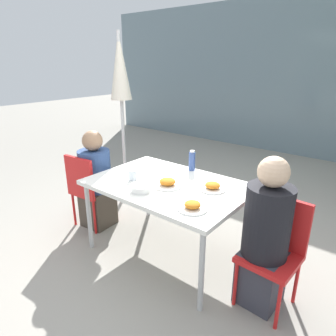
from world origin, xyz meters
TOP-DOWN VIEW (x-y plane):
  - ground_plane at (0.00, 0.00)m, footprint 24.00×24.00m
  - building_facade at (0.00, 4.31)m, footprint 10.00×0.20m
  - dining_table at (0.00, 0.00)m, footprint 1.45×0.99m
  - chair_left at (-1.02, -0.17)m, footprint 0.43×0.43m
  - person_left at (-0.98, -0.08)m, footprint 0.35×0.35m
  - chair_right at (1.03, 0.02)m, footprint 0.42×0.42m
  - person_right at (0.98, -0.06)m, footprint 0.34×0.34m
  - closed_umbrella at (-1.36, 0.72)m, footprint 0.36×0.36m
  - plate_0 at (0.47, -0.29)m, footprint 0.23×0.23m
  - plate_1 at (0.40, 0.13)m, footprint 0.24×0.24m
  - plate_2 at (0.04, -0.05)m, footprint 0.27×0.27m
  - bottle at (-0.03, 0.43)m, footprint 0.07×0.07m
  - drinking_cup at (-0.31, -0.15)m, footprint 0.08×0.08m
  - salad_bowl at (-0.07, -0.29)m, footprint 0.18×0.18m

SIDE VIEW (x-z plane):
  - ground_plane at x=0.00m, z-range 0.00..0.00m
  - chair_left at x=-1.02m, z-range 0.07..0.94m
  - chair_right at x=1.03m, z-range 0.07..0.94m
  - person_left at x=-0.98m, z-range -0.03..1.09m
  - person_right at x=0.98m, z-range -0.03..1.18m
  - dining_table at x=0.00m, z-range 0.32..1.07m
  - plate_0 at x=0.47m, z-range 0.74..0.81m
  - plate_1 at x=0.40m, z-range 0.74..0.81m
  - plate_2 at x=0.04m, z-range 0.74..0.81m
  - salad_bowl at x=-0.07m, z-range 0.75..0.81m
  - drinking_cup at x=-0.31m, z-range 0.75..0.84m
  - bottle at x=-0.03m, z-range 0.74..0.95m
  - building_facade at x=0.00m, z-range 0.00..3.00m
  - closed_umbrella at x=-1.36m, z-range 0.48..2.66m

